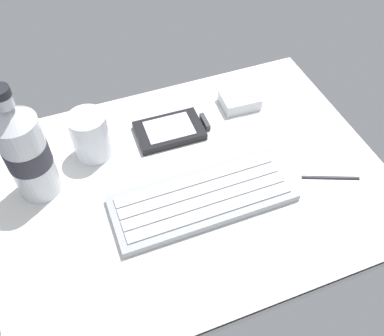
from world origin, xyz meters
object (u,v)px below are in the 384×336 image
Objects in this scene: juice_cup at (91,137)px; stylus_pen at (331,177)px; charger_block at (239,100)px; keyboard at (205,197)px; water_bottle at (26,151)px; handheld_device at (173,130)px.

stylus_pen is (35.46, -19.74, -3.56)cm from juice_cup.
juice_cup is 0.89× the size of stylus_pen.
juice_cup reaches higher than charger_block.
keyboard reaches higher than stylus_pen.
juice_cup is 11.94cm from water_bottle.
juice_cup reaches higher than handheld_device.
keyboard is at bearing -90.90° from handheld_device.
water_bottle reaches higher than keyboard.
keyboard reaches higher than handheld_device.
handheld_device is at bearing 159.67° from stylus_pen.
handheld_device is at bearing 89.10° from keyboard.
water_bottle is at bearing -170.00° from charger_block.
charger_block reaches higher than handheld_device.
charger_block reaches higher than stylus_pen.
keyboard is 21.91cm from juice_cup.
keyboard is 27.96cm from water_bottle.
charger_block is (14.49, 2.52, 0.47)cm from handheld_device.
water_bottle is at bearing -169.92° from handheld_device.
juice_cup is 40.74cm from stylus_pen.
water_bottle is at bearing 153.69° from keyboard.
water_bottle reaches higher than juice_cup.
juice_cup reaches higher than stylus_pen.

